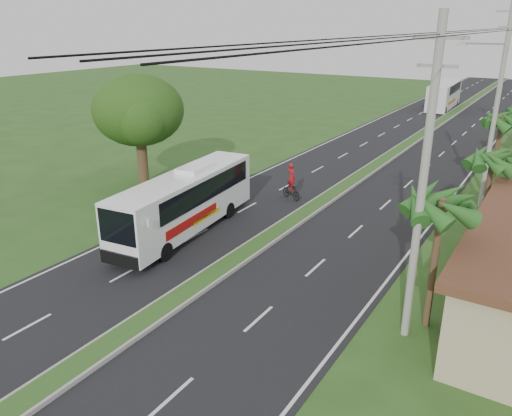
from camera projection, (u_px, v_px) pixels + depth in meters
The scene contains 14 objects.
ground at pixel (187, 294), 20.74m from camera, with size 180.00×180.00×0.00m, color #294D1C.
road_asphalt at pixel (361, 176), 36.64m from camera, with size 14.00×160.00×0.02m, color black.
median_strip at pixel (361, 175), 36.61m from camera, with size 1.20×160.00×0.18m.
lane_edge_left at pixel (281, 164), 39.97m from camera, with size 0.12×160.00×0.01m, color silver.
lane_edge_right at pixel (456, 192), 33.32m from camera, with size 0.12×160.00×0.01m, color silver.
palm_verge_a at pixel (442, 206), 17.01m from camera, with size 2.40×2.40×5.45m.
palm_verge_b at pixel (493, 160), 24.10m from camera, with size 2.40×2.40×5.05m.
palm_verge_c at pixel (502, 121), 29.70m from camera, with size 2.40×2.40×5.85m.
shade_tree at pixel (138, 113), 32.97m from camera, with size 6.30×6.00×7.54m.
utility_pole_a at pixel (423, 185), 16.14m from camera, with size 1.60×0.28×11.00m.
utility_pole_b at pixel (496, 103), 28.67m from camera, with size 3.20×0.28×12.00m.
coach_bus_main at pixel (186, 199), 26.32m from camera, with size 3.30×10.82×3.44m.
coach_bus_far at pixel (444, 94), 65.23m from camera, with size 2.95×11.38×3.29m.
motorcyclist at pixel (291, 186), 31.65m from camera, with size 1.74×1.09×2.37m.
Camera 1 is at (12.06, -13.91, 10.60)m, focal length 35.00 mm.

